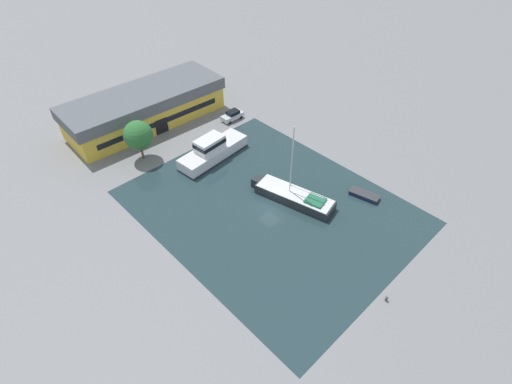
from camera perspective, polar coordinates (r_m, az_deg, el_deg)
ground_plane at (r=56.24m, az=1.99°, el=-2.14°), size 440.00×440.00×0.00m
water_canal at (r=56.24m, az=1.99°, el=-2.14°), size 29.97×37.65×0.01m
warehouse_building at (r=75.40m, az=-15.53°, el=11.62°), size 28.72×11.29×5.98m
quay_tree_near_building at (r=65.09m, az=-16.47°, el=7.79°), size 4.59×4.59×6.73m
parked_car at (r=74.65m, az=-3.38°, el=10.88°), size 4.26×1.84×1.73m
sailboat_moored at (r=56.97m, az=5.39°, el=-0.58°), size 5.86×12.92×12.02m
motor_cruiser at (r=64.58m, az=-6.25°, el=5.90°), size 12.68×4.91×4.00m
small_dinghy at (r=59.67m, az=15.20°, el=-0.39°), size 2.55×4.59×0.64m
mooring_bollard at (r=48.32m, az=18.15°, el=-14.27°), size 0.32×0.32×0.70m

